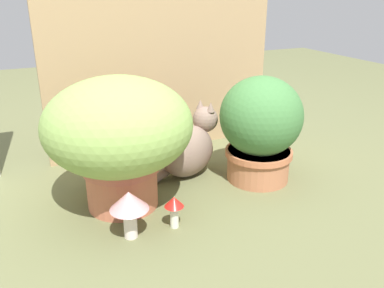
# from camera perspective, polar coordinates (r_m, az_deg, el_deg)

# --- Properties ---
(ground_plane) EXTENTS (6.00, 6.00, 0.00)m
(ground_plane) POSITION_cam_1_polar(r_m,az_deg,el_deg) (1.58, -1.96, -7.24)
(ground_plane) COLOR #62643F
(cardboard_backdrop) EXTENTS (1.11, 0.03, 0.83)m
(cardboard_backdrop) POSITION_cam_1_polar(r_m,az_deg,el_deg) (1.93, -4.19, 11.17)
(cardboard_backdrop) COLOR tan
(cardboard_backdrop) RESTS_ON ground
(grass_planter) EXTENTS (0.52, 0.52, 0.48)m
(grass_planter) POSITION_cam_1_polar(r_m,az_deg,el_deg) (1.43, -10.33, 1.60)
(grass_planter) COLOR #BD684C
(grass_planter) RESTS_ON ground
(leafy_planter) EXTENTS (0.33, 0.33, 0.44)m
(leafy_planter) POSITION_cam_1_polar(r_m,az_deg,el_deg) (1.65, 9.63, 2.40)
(leafy_planter) COLOR #B7714D
(leafy_planter) RESTS_ON ground
(cat) EXTENTS (0.39, 0.25, 0.32)m
(cat) POSITION_cam_1_polar(r_m,az_deg,el_deg) (1.71, -0.30, -0.48)
(cat) COLOR #856B5E
(cat) RESTS_ON ground
(mushroom_ornament_pink) EXTENTS (0.13, 0.13, 0.16)m
(mushroom_ornament_pink) POSITION_cam_1_polar(r_m,az_deg,el_deg) (1.30, -8.88, -8.43)
(mushroom_ornament_pink) COLOR silver
(mushroom_ornament_pink) RESTS_ON ground
(mushroom_ornament_red) EXTENTS (0.07, 0.07, 0.11)m
(mushroom_ornament_red) POSITION_cam_1_polar(r_m,az_deg,el_deg) (1.35, -2.54, -8.78)
(mushroom_ornament_red) COLOR silver
(mushroom_ornament_red) RESTS_ON ground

